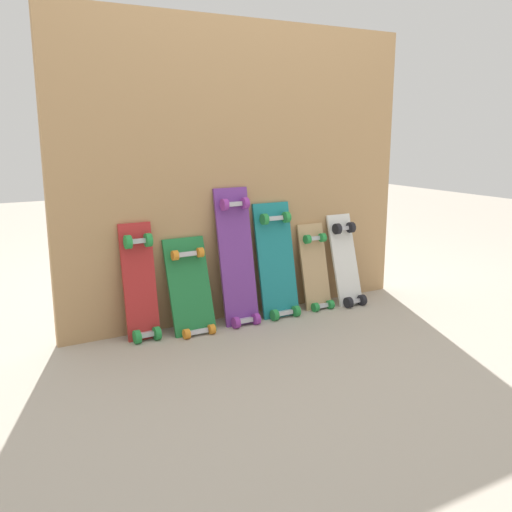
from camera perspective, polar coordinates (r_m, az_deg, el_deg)
The scene contains 8 objects.
ground_plane at distance 3.27m, azimuth -0.61°, elevation -5.99°, with size 12.00×12.00×0.00m, color #A89E8E.
plywood_wall_panel at distance 3.17m, azimuth -1.27°, elevation 8.20°, with size 2.08×0.04×1.60m, color tan.
skateboard_red at distance 2.94m, azimuth -11.37°, elevation -3.11°, with size 0.17×0.17×0.65m.
skateboard_green at distance 3.01m, azimuth -6.48°, elevation -3.67°, with size 0.23×0.22×0.56m.
skateboard_purple at distance 3.10m, azimuth -1.85°, elevation -0.66°, with size 0.20×0.22×0.80m.
skateboard_teal at distance 3.24m, azimuth 2.12°, elevation -0.98°, with size 0.23×0.21×0.70m.
skateboard_natural at distance 3.41m, azimuth 5.93°, elevation -1.62°, with size 0.17×0.19×0.56m.
skateboard_white at distance 3.51m, azimuth 8.95°, elevation -0.89°, with size 0.17×0.24×0.60m.
Camera 1 is at (-1.52, -2.71, 1.05)m, focal length 40.34 mm.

